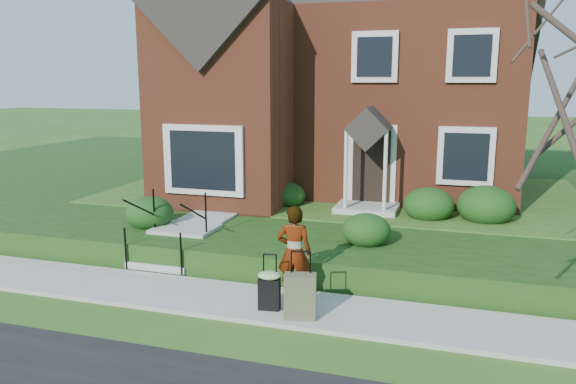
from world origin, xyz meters
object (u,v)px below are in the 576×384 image
at_px(front_steps, 176,241).
at_px(suitcase_olive, 300,296).
at_px(woman, 294,252).
at_px(suitcase_black, 269,288).

xyz_separation_m(front_steps, suitcase_olive, (3.55, -2.30, -0.01)).
height_order(woman, suitcase_olive, woman).
bearing_deg(front_steps, suitcase_black, -35.64).
xyz_separation_m(suitcase_black, suitcase_olive, (0.61, -0.19, 0.00)).
bearing_deg(suitcase_black, suitcase_olive, -24.69).
distance_m(front_steps, suitcase_black, 3.62).
relative_size(front_steps, woman, 1.16).
bearing_deg(woman, suitcase_olive, 106.05).
bearing_deg(suitcase_olive, front_steps, 134.56).
bearing_deg(suitcase_olive, suitcase_black, 150.16).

